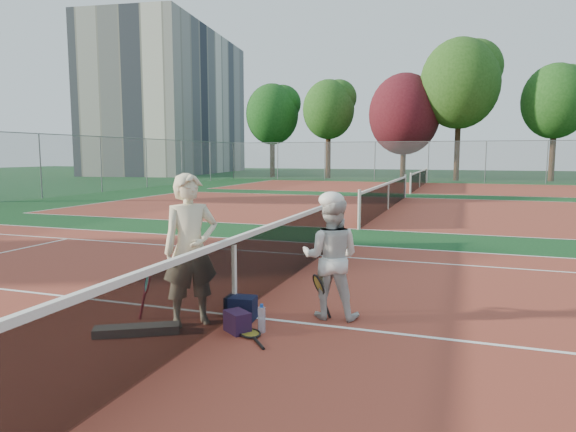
% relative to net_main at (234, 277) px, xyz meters
% --- Properties ---
extents(ground, '(130.00, 130.00, 0.00)m').
position_rel_net_main_xyz_m(ground, '(0.00, 0.00, -0.51)').
color(ground, '#0F3A18').
rests_on(ground, ground).
extents(court_main, '(23.77, 10.97, 0.01)m').
position_rel_net_main_xyz_m(court_main, '(0.00, 0.00, -0.51)').
color(court_main, maroon).
rests_on(court_main, ground).
extents(court_far_a, '(23.77, 10.97, 0.01)m').
position_rel_net_main_xyz_m(court_far_a, '(0.00, 13.50, -0.51)').
color(court_far_a, maroon).
rests_on(court_far_a, ground).
extents(court_far_b, '(23.77, 10.97, 0.01)m').
position_rel_net_main_xyz_m(court_far_b, '(0.00, 27.00, -0.51)').
color(court_far_b, maroon).
rests_on(court_far_b, ground).
extents(net_main, '(0.10, 10.98, 1.02)m').
position_rel_net_main_xyz_m(net_main, '(0.00, 0.00, 0.00)').
color(net_main, black).
rests_on(net_main, ground).
extents(net_far_a, '(0.10, 10.98, 1.02)m').
position_rel_net_main_xyz_m(net_far_a, '(0.00, 13.50, 0.00)').
color(net_far_a, black).
rests_on(net_far_a, ground).
extents(net_far_b, '(0.10, 10.98, 1.02)m').
position_rel_net_main_xyz_m(net_far_b, '(0.00, 27.00, 0.00)').
color(net_far_b, black).
rests_on(net_far_b, ground).
extents(fence_back, '(32.00, 0.06, 3.00)m').
position_rel_net_main_xyz_m(fence_back, '(0.00, 34.00, 0.99)').
color(fence_back, slate).
rests_on(fence_back, ground).
extents(apartment_block, '(12.96, 23.18, 15.00)m').
position_rel_net_main_xyz_m(apartment_block, '(-28.00, 44.00, 6.99)').
color(apartment_block, beige).
rests_on(apartment_block, ground).
extents(player_a, '(0.78, 0.78, 1.83)m').
position_rel_net_main_xyz_m(player_a, '(-0.35, -0.46, 0.41)').
color(player_a, beige).
rests_on(player_a, ground).
extents(player_b, '(0.80, 0.65, 1.53)m').
position_rel_net_main_xyz_m(player_b, '(1.17, 0.36, 0.26)').
color(player_b, silver).
rests_on(player_b, ground).
extents(racket_red, '(0.30, 0.31, 0.59)m').
position_rel_net_main_xyz_m(racket_red, '(-0.99, -0.44, -0.21)').
color(racket_red, maroon).
rests_on(racket_red, ground).
extents(racket_black_held, '(0.36, 0.36, 0.57)m').
position_rel_net_main_xyz_m(racket_black_held, '(1.05, 0.20, -0.22)').
color(racket_black_held, black).
rests_on(racket_black_held, ground).
extents(racket_spare, '(0.60, 0.63, 0.05)m').
position_rel_net_main_xyz_m(racket_spare, '(0.48, -0.61, -0.49)').
color(racket_spare, black).
rests_on(racket_spare, ground).
extents(sports_bag_navy, '(0.39, 0.29, 0.29)m').
position_rel_net_main_xyz_m(sports_bag_navy, '(0.13, -0.10, -0.36)').
color(sports_bag_navy, black).
rests_on(sports_bag_navy, ground).
extents(sports_bag_purple, '(0.37, 0.35, 0.25)m').
position_rel_net_main_xyz_m(sports_bag_purple, '(0.29, -0.54, -0.39)').
color(sports_bag_purple, black).
rests_on(sports_bag_purple, ground).
extents(net_cover_canvas, '(0.94, 0.66, 0.10)m').
position_rel_net_main_xyz_m(net_cover_canvas, '(-0.77, -0.99, -0.46)').
color(net_cover_canvas, '#5F5B56').
rests_on(net_cover_canvas, ground).
extents(water_bottle, '(0.09, 0.09, 0.30)m').
position_rel_net_main_xyz_m(water_bottle, '(0.56, -0.46, -0.36)').
color(water_bottle, silver).
rests_on(water_bottle, ground).
extents(tree_back_0, '(4.68, 4.68, 8.28)m').
position_rel_net_main_xyz_m(tree_back_0, '(-13.84, 37.60, 5.05)').
color(tree_back_0, '#382314').
rests_on(tree_back_0, ground).
extents(tree_back_1, '(4.38, 4.38, 8.35)m').
position_rel_net_main_xyz_m(tree_back_1, '(-8.58, 37.27, 5.29)').
color(tree_back_1, '#382314').
rests_on(tree_back_1, ground).
extents(tree_back_maroon, '(5.68, 5.68, 8.53)m').
position_rel_net_main_xyz_m(tree_back_maroon, '(-2.20, 37.01, 4.74)').
color(tree_back_maroon, '#382314').
rests_on(tree_back_maroon, ground).
extents(tree_back_3, '(6.06, 6.06, 10.97)m').
position_rel_net_main_xyz_m(tree_back_3, '(1.96, 36.91, 6.95)').
color(tree_back_3, '#382314').
rests_on(tree_back_3, ground).
extents(tree_back_4, '(4.87, 4.87, 8.80)m').
position_rel_net_main_xyz_m(tree_back_4, '(8.81, 37.74, 5.47)').
color(tree_back_4, '#382314').
rests_on(tree_back_4, ground).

